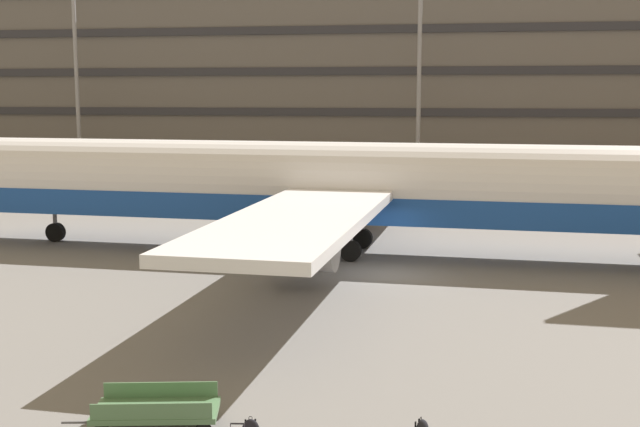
{
  "coord_description": "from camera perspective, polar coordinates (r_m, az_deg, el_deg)",
  "views": [
    {
      "loc": [
        3.15,
        -31.45,
        7.05
      ],
      "look_at": [
        -1.59,
        -4.35,
        3.0
      ],
      "focal_mm": 45.87,
      "sensor_mm": 36.0,
      "label": 1
    }
  ],
  "objects": [
    {
      "name": "light_mast_far_left",
      "position": [
        76.82,
        -16.72,
        11.51
      ],
      "size": [
        1.8,
        0.5,
        20.11
      ],
      "color": "gray",
      "rests_on": "ground_plane"
    },
    {
      "name": "airliner",
      "position": [
        35.91,
        1.07,
        1.88
      ],
      "size": [
        40.93,
        33.15,
        10.34
      ],
      "color": "silver",
      "rests_on": "ground_plane"
    },
    {
      "name": "terminal_structure",
      "position": [
        80.47,
        7.79,
        9.71
      ],
      "size": [
        129.87,
        15.23,
        18.05
      ],
      "color": "#605B56",
      "rests_on": "ground_plane"
    },
    {
      "name": "ground_plane",
      "position": [
        32.38,
        4.11,
        -4.22
      ],
      "size": [
        600.0,
        600.0,
        0.0
      ],
      "primitive_type": "plane",
      "color": "slate"
    },
    {
      "name": "baggage_cart",
      "position": [
        18.06,
        -11.36,
        -13.32
      ],
      "size": [
        3.37,
        1.81,
        0.82
      ],
      "color": "#4C724C",
      "rests_on": "ground_plane"
    }
  ]
}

